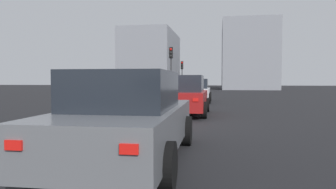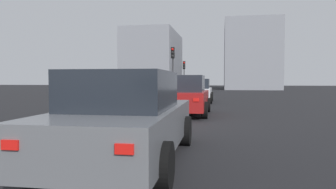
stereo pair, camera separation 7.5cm
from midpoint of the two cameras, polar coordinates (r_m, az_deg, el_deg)
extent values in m
cube|color=black|center=(11.64, 2.61, -4.91)|extent=(160.00, 160.00, 0.20)
cube|color=silver|center=(20.36, 4.96, 0.25)|extent=(4.25, 1.89, 0.66)
cube|color=#1E232B|center=(20.13, 4.92, 2.03)|extent=(1.92, 1.64, 0.61)
cylinder|color=black|center=(21.64, 7.64, -0.34)|extent=(0.64, 0.23, 0.64)
cylinder|color=black|center=(21.76, 2.77, -0.30)|extent=(0.64, 0.23, 0.64)
cylinder|color=black|center=(19.02, 7.46, -0.74)|extent=(0.64, 0.23, 0.64)
cylinder|color=black|center=(19.15, 1.93, -0.69)|extent=(0.64, 0.23, 0.64)
cube|color=red|center=(18.19, 6.59, 0.34)|extent=(0.03, 0.20, 0.11)
cube|color=red|center=(18.29, 2.42, 0.36)|extent=(0.03, 0.20, 0.11)
cube|color=maroon|center=(12.86, 2.69, -0.99)|extent=(4.02, 1.85, 0.71)
cube|color=#1E232B|center=(12.63, 2.59, 2.06)|extent=(1.81, 1.63, 0.66)
cylinder|color=black|center=(14.04, 7.04, -1.91)|extent=(0.64, 0.22, 0.64)
cylinder|color=black|center=(14.24, -0.40, -1.83)|extent=(0.64, 0.22, 0.64)
cylinder|color=black|center=(11.56, 6.50, -2.88)|extent=(0.64, 0.22, 0.64)
cylinder|color=black|center=(11.81, -2.50, -2.75)|extent=(0.64, 0.22, 0.64)
cube|color=red|center=(10.77, 4.91, -1.01)|extent=(0.03, 0.20, 0.11)
cube|color=red|center=(10.96, -2.03, -0.94)|extent=(0.03, 0.20, 0.11)
cube|color=slate|center=(5.56, -7.57, -5.90)|extent=(4.58, 1.86, 0.68)
cube|color=#1E232B|center=(5.29, -8.29, 0.85)|extent=(2.07, 1.60, 0.64)
cylinder|color=black|center=(6.81, 3.08, -6.70)|extent=(0.64, 0.23, 0.64)
cylinder|color=black|center=(7.20, -11.28, -6.24)|extent=(0.64, 0.23, 0.64)
cylinder|color=black|center=(4.08, -0.81, -13.07)|extent=(0.64, 0.23, 0.64)
cylinder|color=black|center=(4.70, -23.26, -11.16)|extent=(0.64, 0.23, 0.64)
cube|color=red|center=(3.20, -7.92, -10.00)|extent=(0.03, 0.20, 0.11)
cube|color=red|center=(3.76, -27.24, -8.35)|extent=(0.03, 0.20, 0.11)
cylinder|color=#2D2D30|center=(25.18, 0.49, 3.04)|extent=(0.11, 0.11, 3.23)
cube|color=black|center=(25.22, 0.47, 7.74)|extent=(0.20, 0.28, 0.90)
sphere|color=red|center=(25.14, 0.43, 8.38)|extent=(0.20, 0.20, 0.20)
sphere|color=black|center=(25.11, 0.43, 7.76)|extent=(0.20, 0.20, 0.20)
sphere|color=black|center=(25.09, 0.43, 7.15)|extent=(0.20, 0.20, 0.20)
cylinder|color=#2D2D30|center=(35.64, 2.55, 2.53)|extent=(0.11, 0.11, 2.75)
cube|color=black|center=(35.62, 2.55, 5.47)|extent=(0.21, 0.29, 0.90)
sphere|color=red|center=(35.53, 2.54, 5.91)|extent=(0.20, 0.20, 0.20)
sphere|color=black|center=(35.51, 2.53, 5.47)|extent=(0.20, 0.20, 0.20)
sphere|color=black|center=(35.50, 2.53, 5.04)|extent=(0.20, 0.20, 0.20)
cube|color=gray|center=(53.82, 14.48, 6.81)|extent=(13.85, 8.43, 10.89)
cube|color=gray|center=(52.48, -3.09, 6.24)|extent=(14.76, 7.81, 9.50)
camera|label=1|loc=(0.04, -90.25, -0.01)|focal=32.89mm
camera|label=2|loc=(0.04, 89.75, 0.01)|focal=32.89mm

